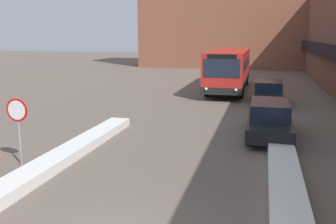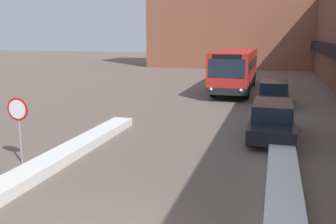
{
  "view_description": "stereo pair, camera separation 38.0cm",
  "coord_description": "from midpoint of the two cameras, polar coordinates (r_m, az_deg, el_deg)",
  "views": [
    {
      "loc": [
        2.84,
        -5.96,
        4.22
      ],
      "look_at": [
        -0.36,
        6.62,
        1.52
      ],
      "focal_mm": 40.0,
      "sensor_mm": 36.0,
      "label": 1
    },
    {
      "loc": [
        3.21,
        -5.86,
        4.22
      ],
      "look_at": [
        -0.36,
        6.62,
        1.52
      ],
      "focal_mm": 40.0,
      "sensor_mm": 36.0,
      "label": 2
    }
  ],
  "objects": [
    {
      "name": "snow_bank_left",
      "position": [
        13.04,
        -15.62,
        -6.78
      ],
      "size": [
        0.9,
        11.31,
        0.34
      ],
      "color": "silver",
      "rests_on": "ground_plane"
    },
    {
      "name": "snow_bank_right",
      "position": [
        10.76,
        18.15,
        -10.84
      ],
      "size": [
        0.9,
        10.09,
        0.38
      ],
      "color": "silver",
      "rests_on": "ground_plane"
    },
    {
      "name": "parked_car_middle",
      "position": [
        23.8,
        16.22,
        2.8
      ],
      "size": [
        1.86,
        4.22,
        1.41
      ],
      "color": "black",
      "rests_on": "ground_plane"
    },
    {
      "name": "building_backdrop_far",
      "position": [
        50.73,
        12.96,
        15.21
      ],
      "size": [
        26.0,
        8.0,
        15.06
      ],
      "color": "brown",
      "rests_on": "ground_plane"
    },
    {
      "name": "city_bus",
      "position": [
        28.95,
        10.62,
        6.53
      ],
      "size": [
        2.63,
        11.01,
        3.05
      ],
      "color": "red",
      "rests_on": "ground_plane"
    },
    {
      "name": "parked_car_front",
      "position": [
        16.21,
        16.2,
        -1.13
      ],
      "size": [
        1.81,
        4.84,
        1.47
      ],
      "color": "black",
      "rests_on": "ground_plane"
    },
    {
      "name": "stop_sign",
      "position": [
        13.03,
        -21.1,
        -0.61
      ],
      "size": [
        0.76,
        0.08,
        2.22
      ],
      "color": "gray",
      "rests_on": "ground_plane"
    }
  ]
}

